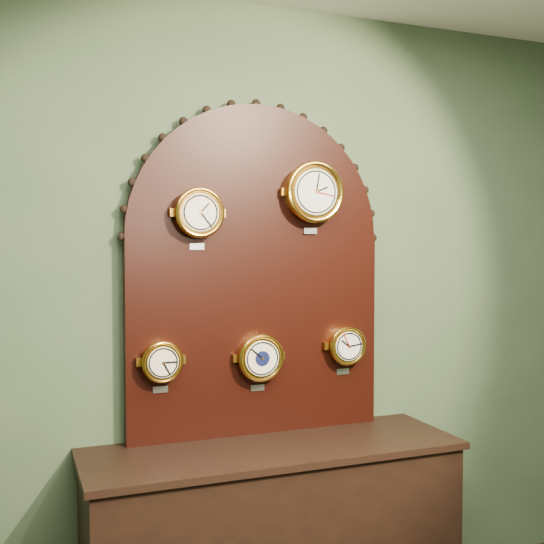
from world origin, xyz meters
name	(u,v)px	position (x,y,z in m)	size (l,w,h in m)	color
wall_back	(253,308)	(0.00, 2.50, 1.40)	(4.00, 4.00, 0.00)	#41573B
shop_counter	(274,543)	(0.00, 2.23, 0.40)	(1.60, 0.50, 0.80)	black
display_board	(256,260)	(0.00, 2.45, 1.63)	(1.26, 0.06, 1.53)	black
roman_clock	(199,213)	(-0.29, 2.38, 1.83)	(0.22, 0.08, 0.27)	gold
arabic_clock	(314,192)	(0.26, 2.38, 1.94)	(0.28, 0.08, 0.33)	gold
hygrometer	(162,361)	(-0.45, 2.38, 1.20)	(0.18, 0.08, 0.23)	gold
barometer	(260,357)	(-0.01, 2.38, 1.19)	(0.22, 0.08, 0.27)	gold
tide_clock	(346,345)	(0.43, 2.38, 1.22)	(0.19, 0.08, 0.24)	gold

